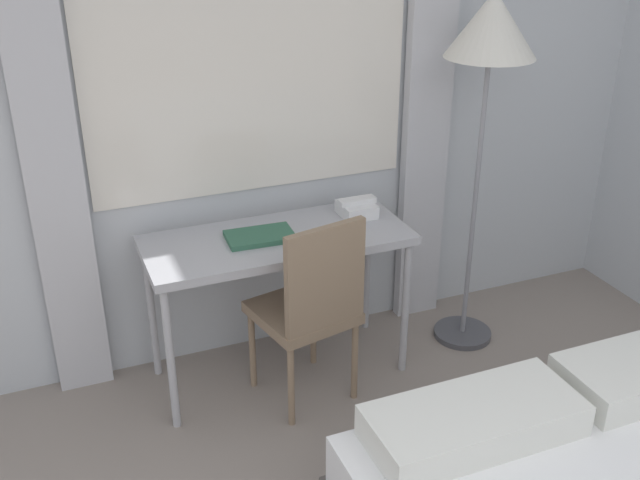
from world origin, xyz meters
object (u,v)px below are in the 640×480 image
object	(u,v)px
desk_chair	(311,303)
telephone	(357,208)
desk	(277,250)
book	(260,236)
standing_lamp	(490,46)

from	to	relation	value
desk_chair	telephone	world-z (taller)	desk_chair
desk	book	xyz separation A→B (m)	(-0.08, 0.00, 0.08)
desk_chair	standing_lamp	size ratio (longest dim) A/B	0.52
desk	standing_lamp	world-z (taller)	standing_lamp
telephone	book	xyz separation A→B (m)	(-0.51, -0.08, -0.02)
desk_chair	standing_lamp	bearing A→B (deg)	0.14
desk_chair	telephone	xyz separation A→B (m)	(0.37, 0.34, 0.26)
telephone	desk	bearing A→B (deg)	-169.53
telephone	book	distance (m)	0.51
standing_lamp	book	world-z (taller)	standing_lamp
desk_chair	standing_lamp	distance (m)	1.38
book	standing_lamp	bearing A→B (deg)	-3.63
desk	standing_lamp	bearing A→B (deg)	-3.74
book	desk_chair	bearing A→B (deg)	-62.53
telephone	book	world-z (taller)	telephone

